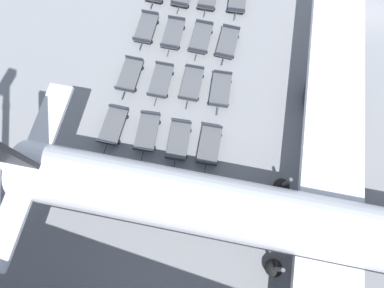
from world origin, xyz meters
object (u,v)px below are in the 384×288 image
Objects in this scene: baggage_dolly_row_mid_b_col_c at (192,84)px; baggage_dolly_row_mid_b_col_d at (179,141)px; baggage_dolly_row_mid_a_col_b at (173,34)px; airplane at (350,233)px; baggage_dolly_row_far_col_b at (228,43)px; baggage_dolly_row_far_col_d at (209,145)px; baggage_dolly_row_near_col_b at (146,28)px; baggage_dolly_row_far_col_c at (220,90)px; baggage_dolly_row_mid_a_col_d at (147,133)px; baggage_dolly_row_near_col_d at (113,126)px; baggage_dolly_row_mid_b_col_b at (201,38)px; baggage_dolly_row_mid_a_col_c at (161,81)px; baggage_dolly_row_near_col_c at (130,75)px.

baggage_dolly_row_mid_b_col_c is 4.84m from baggage_dolly_row_mid_b_col_d.
baggage_dolly_row_mid_a_col_b is at bearing -144.73° from baggage_dolly_row_mid_b_col_c.
airplane is 11.89× the size of baggage_dolly_row_far_col_b.
baggage_dolly_row_far_col_d is at bearing 98.69° from baggage_dolly_row_mid_b_col_d.
baggage_dolly_row_near_col_b is 8.50m from baggage_dolly_row_far_col_c.
baggage_dolly_row_near_col_d is at bearing -83.94° from baggage_dolly_row_mid_a_col_d.
baggage_dolly_row_mid_b_col_b is 1.00× the size of baggage_dolly_row_far_col_b.
baggage_dolly_row_mid_a_col_c and baggage_dolly_row_mid_b_col_b have the same top height.
baggage_dolly_row_mid_a_col_b is 1.00× the size of baggage_dolly_row_mid_b_col_c.
baggage_dolly_row_near_col_c is at bearing -113.74° from airplane.
baggage_dolly_row_mid_a_col_d is 9.39m from baggage_dolly_row_mid_b_col_b.
airplane is 12.31m from baggage_dolly_row_mid_b_col_d.
baggage_dolly_row_mid_a_col_d is 1.00× the size of baggage_dolly_row_mid_b_col_d.
baggage_dolly_row_far_col_d is (8.89, 3.34, 0.00)m from baggage_dolly_row_mid_b_col_b.
baggage_dolly_row_near_col_d and baggage_dolly_row_mid_b_col_d have the same top height.
baggage_dolly_row_far_col_c is at bearing 160.22° from baggage_dolly_row_mid_b_col_d.
baggage_dolly_row_near_col_b is 1.00× the size of baggage_dolly_row_near_col_d.
baggage_dolly_row_mid_a_col_c and baggage_dolly_row_far_col_d have the same top height.
baggage_dolly_row_far_col_c is at bearing 94.28° from baggage_dolly_row_mid_b_col_c.
baggage_dolly_row_mid_a_col_b is at bearing -83.89° from baggage_dolly_row_far_col_b.
baggage_dolly_row_near_col_d is at bearing -52.00° from baggage_dolly_row_far_col_c.
baggage_dolly_row_mid_b_col_d and baggage_dolly_row_far_col_c have the same top height.
baggage_dolly_row_far_col_d is at bearing 63.91° from baggage_dolly_row_near_col_c.
baggage_dolly_row_near_col_d is at bearing 5.26° from baggage_dolly_row_near_col_c.
baggage_dolly_row_near_col_b and baggage_dolly_row_near_col_d have the same top height.
baggage_dolly_row_mid_b_col_d is at bearing 93.92° from baggage_dolly_row_near_col_d.
baggage_dolly_row_mid_b_col_d is at bearing -106.20° from airplane.
baggage_dolly_row_far_col_c is (3.83, 7.59, 0.00)m from baggage_dolly_row_near_col_b.
baggage_dolly_row_near_col_c and baggage_dolly_row_mid_b_col_c have the same top height.
baggage_dolly_row_mid_b_col_d is 1.00× the size of baggage_dolly_row_far_col_d.
baggage_dolly_row_near_col_c is (4.71, 0.36, 0.00)m from baggage_dolly_row_near_col_b.
baggage_dolly_row_mid_a_col_d is at bearing -84.96° from baggage_dolly_row_far_col_d.
baggage_dolly_row_far_col_b is (-12.76, -10.32, -2.89)m from airplane.
baggage_dolly_row_mid_a_col_c is (-7.68, -14.40, -2.89)m from airplane.
baggage_dolly_row_mid_b_col_b is at bearing 171.83° from baggage_dolly_row_mid_a_col_d.
airplane reaches higher than baggage_dolly_row_mid_a_col_b.
baggage_dolly_row_far_col_b is at bearing 147.64° from baggage_dolly_row_near_col_d.
baggage_dolly_row_mid_a_col_b is at bearing 170.26° from baggage_dolly_row_near_col_d.
baggage_dolly_row_near_col_b is 11.69m from baggage_dolly_row_far_col_d.
airplane is 17.03m from baggage_dolly_row_near_col_d.
baggage_dolly_row_mid_b_col_c is at bearing -173.84° from baggage_dolly_row_mid_b_col_d.
baggage_dolly_row_mid_b_col_c is 1.00× the size of baggage_dolly_row_far_col_c.
baggage_dolly_row_mid_a_col_d is at bearing -39.86° from baggage_dolly_row_far_col_c.
baggage_dolly_row_near_col_d is at bearing -41.17° from baggage_dolly_row_mid_b_col_c.
baggage_dolly_row_near_col_b and baggage_dolly_row_mid_a_col_b have the same top height.
baggage_dolly_row_near_col_b is 0.99× the size of baggage_dolly_row_mid_b_col_d.
baggage_dolly_row_far_col_c is 4.66m from baggage_dolly_row_far_col_d.
baggage_dolly_row_mid_a_col_d is 6.58m from baggage_dolly_row_far_col_c.
baggage_dolly_row_near_col_b and baggage_dolly_row_far_col_c have the same top height.
baggage_dolly_row_near_col_b is 6.99m from baggage_dolly_row_far_col_b.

